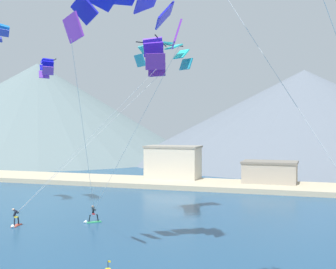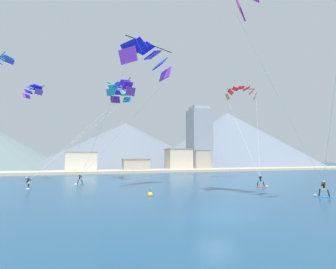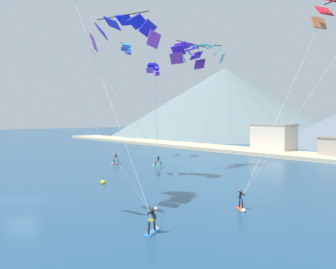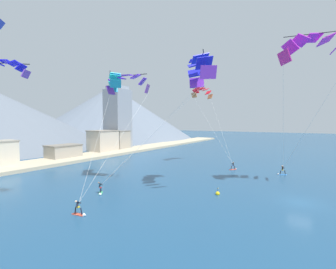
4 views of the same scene
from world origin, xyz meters
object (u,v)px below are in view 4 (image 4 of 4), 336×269
(kitesurfer_near_trail, at_px, (100,191))
(parafoil_kite_far_left, at_px, (128,82))
(parafoil_kite_near_trail, at_px, (199,68))
(parafoil_kite_mid_center, at_px, (314,47))
(race_marker_buoy, at_px, (218,193))
(kitesurfer_near_lead, at_px, (234,167))
(kitesurfer_far_left, at_px, (80,211))
(parafoil_kite_near_lead, at_px, (202,92))
(parafoil_kite_distant_low_drift, at_px, (6,67))
(parafoil_kite_distant_high_outer, at_px, (114,80))
(kitesurfer_mid_center, at_px, (281,172))

(kitesurfer_near_trail, distance_m, parafoil_kite_far_left, 16.45)
(kitesurfer_near_trail, relative_size, parafoil_kite_far_left, 0.11)
(parafoil_kite_near_trail, xyz_separation_m, parafoil_kite_mid_center, (9.36, -12.92, 3.15))
(race_marker_buoy, bearing_deg, kitesurfer_near_lead, 9.31)
(kitesurfer_near_trail, height_order, race_marker_buoy, kitesurfer_near_trail)
(kitesurfer_far_left, relative_size, parafoil_kite_near_lead, 0.11)
(parafoil_kite_far_left, xyz_separation_m, parafoil_kite_distant_low_drift, (-14.39, 5.03, 0.01))
(kitesurfer_near_lead, height_order, parafoil_kite_distant_high_outer, parafoil_kite_distant_high_outer)
(parafoil_kite_distant_high_outer, bearing_deg, parafoil_kite_far_left, -89.65)
(kitesurfer_mid_center, xyz_separation_m, kitesurfer_far_left, (-31.05, 15.50, -0.05))
(parafoil_kite_near_trail, bearing_deg, kitesurfer_far_left, 153.77)
(kitesurfer_near_trail, distance_m, parafoil_kite_near_lead, 32.43)
(parafoil_kite_near_lead, relative_size, parafoil_kite_distant_high_outer, 2.95)
(parafoil_kite_distant_low_drift, xyz_separation_m, race_marker_buoy, (16.34, -18.85, -15.56))
(parafoil_kite_mid_center, bearing_deg, kitesurfer_near_trail, 126.66)
(parafoil_kite_distant_high_outer, distance_m, race_marker_buoy, 23.34)
(parafoil_kite_near_trail, bearing_deg, parafoil_kite_distant_high_outer, 98.07)
(kitesurfer_far_left, bearing_deg, kitesurfer_near_trail, 32.17)
(parafoil_kite_near_trail, relative_size, parafoil_kite_mid_center, 0.84)
(parafoil_kite_mid_center, bearing_deg, kitesurfer_far_left, 139.64)
(kitesurfer_near_lead, distance_m, race_marker_buoy, 17.12)
(parafoil_kite_near_trail, bearing_deg, kitesurfer_near_trail, 127.57)
(kitesurfer_mid_center, xyz_separation_m, parafoil_kite_mid_center, (-7.78, -4.28, 19.43))
(kitesurfer_mid_center, bearing_deg, kitesurfer_near_trail, 142.79)
(kitesurfer_mid_center, height_order, kitesurfer_far_left, kitesurfer_mid_center)
(parafoil_kite_mid_center, relative_size, race_marker_buoy, 19.87)
(parafoil_kite_near_trail, xyz_separation_m, parafoil_kite_distant_low_drift, (-16.34, 16.05, -1.09))
(parafoil_kite_near_trail, relative_size, parafoil_kite_distant_high_outer, 3.11)
(kitesurfer_far_left, height_order, parafoil_kite_distant_high_outer, parafoil_kite_distant_high_outer)
(parafoil_kite_near_lead, xyz_separation_m, parafoil_kite_far_left, (-22.00, 2.62, -0.74))
(kitesurfer_near_lead, relative_size, parafoil_kite_mid_center, 0.08)
(kitesurfer_mid_center, xyz_separation_m, parafoil_kite_far_left, (-19.10, 19.66, 15.17))
(kitesurfer_near_lead, distance_m, parafoil_kite_near_lead, 18.34)
(parafoil_kite_mid_center, bearing_deg, parafoil_kite_near_lead, 63.40)
(kitesurfer_mid_center, xyz_separation_m, parafoil_kite_near_trail, (-17.14, 8.64, 16.27))
(parafoil_kite_near_lead, bearing_deg, kitesurfer_near_lead, -110.46)
(kitesurfer_near_lead, relative_size, kitesurfer_mid_center, 0.96)
(kitesurfer_near_lead, xyz_separation_m, parafoil_kite_distant_high_outer, (-18.87, 13.98, 15.82))
(parafoil_kite_near_trail, relative_size, parafoil_kite_distant_low_drift, 3.81)
(kitesurfer_near_trail, xyz_separation_m, parafoil_kite_distant_low_drift, (-8.25, 5.54, 15.27))
(kitesurfer_near_lead, bearing_deg, parafoil_kite_distant_low_drift, 154.17)
(kitesurfer_mid_center, height_order, parafoil_kite_near_lead, parafoil_kite_near_lead)
(race_marker_buoy, bearing_deg, parafoil_kite_far_left, 98.07)
(kitesurfer_mid_center, distance_m, parafoil_kite_distant_high_outer, 33.52)
(parafoil_kite_distant_low_drift, bearing_deg, kitesurfer_mid_center, -36.41)
(kitesurfer_far_left, height_order, parafoil_kite_near_trail, parafoil_kite_near_trail)
(kitesurfer_far_left, xyz_separation_m, parafoil_kite_mid_center, (23.27, -19.78, 19.47))
(kitesurfer_far_left, xyz_separation_m, parafoil_kite_distant_high_outer, (11.94, 7.09, 15.80))
(parafoil_kite_mid_center, relative_size, parafoil_kite_distant_high_outer, 3.70)
(kitesurfer_near_trail, relative_size, parafoil_kite_distant_low_drift, 0.37)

